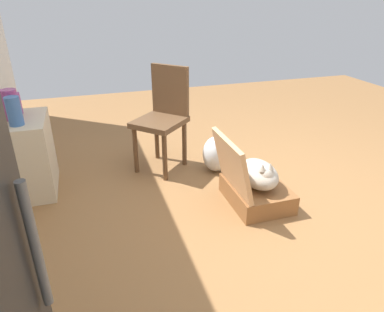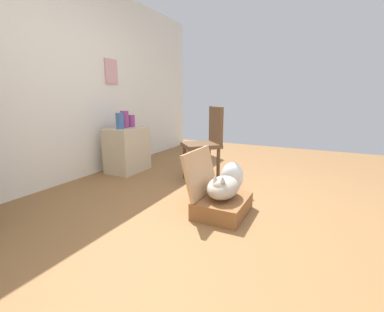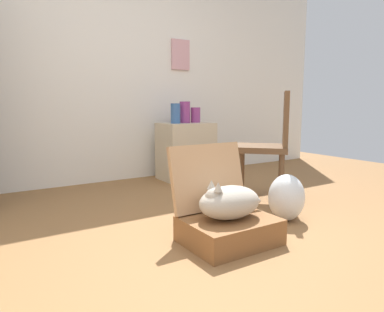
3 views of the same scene
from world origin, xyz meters
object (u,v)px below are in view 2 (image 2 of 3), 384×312
Objects in this scene: cat at (223,187)px; vase_tall at (120,121)px; side_table at (127,150)px; vase_short at (131,121)px; vase_round at (125,119)px; suitcase_base at (222,206)px; chair at (206,141)px; plastic_bag_white at (232,177)px.

vase_tall is at bearing 70.34° from cat.
cat is 1.93m from side_table.
vase_round is at bearing -178.84° from vase_short.
side_table is at bearing 66.70° from suitcase_base.
cat is 0.76× the size of side_table.
suitcase_base is 1.13m from chair.
cat is 1.08m from chair.
side_table is at bearing 8.12° from vase_tall.
suitcase_base is 1.11× the size of cat.
chair is (0.88, 0.55, 0.26)m from cat.
side_table is (0.76, 1.77, 0.24)m from suitcase_base.
vase_short is 0.15m from vase_round.
chair is at bearing 60.13° from plastic_bag_white.
plastic_bag_white is (0.63, 0.11, -0.09)m from cat.
plastic_bag_white reaches higher than suitcase_base.
plastic_bag_white is 1.79m from vase_short.
vase_round reaches higher than side_table.
suitcase_base is at bearing -169.76° from plastic_bag_white.
side_table is at bearing -171.45° from vase_short.
cat is 2.83× the size of vase_short.
suitcase_base is at bearing -113.30° from side_table.
vase_tall reaches higher than plastic_bag_white.
vase_short is (0.15, 0.02, 0.41)m from side_table.
vase_tall reaches higher than cat.
side_table reaches higher than cat.
plastic_bag_white is at bearing -94.78° from side_table.
cat is 1.92m from vase_tall.
vase_tall is (0.62, 1.75, 0.68)m from suitcase_base.
vase_tall is 0.23× the size of chair.
suitcase_base is 3.15× the size of vase_short.
suitcase_base is 1.59× the size of plastic_bag_white.
vase_round reaches higher than cat.
vase_tall is (0.62, 1.75, 0.49)m from cat.
side_table reaches higher than plastic_bag_white.
cat is at bearing -169.91° from plastic_bag_white.
side_table is 2.94× the size of vase_tall.
suitcase_base is at bearing -11.82° from chair.
plastic_bag_white is 1.57× the size of vase_tall.
vase_tall is (-0.01, 1.64, 0.58)m from plastic_bag_white.
vase_tall is 0.30m from vase_short.
vase_short is 0.18× the size of chair.
vase_tall is 0.15m from vase_round.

